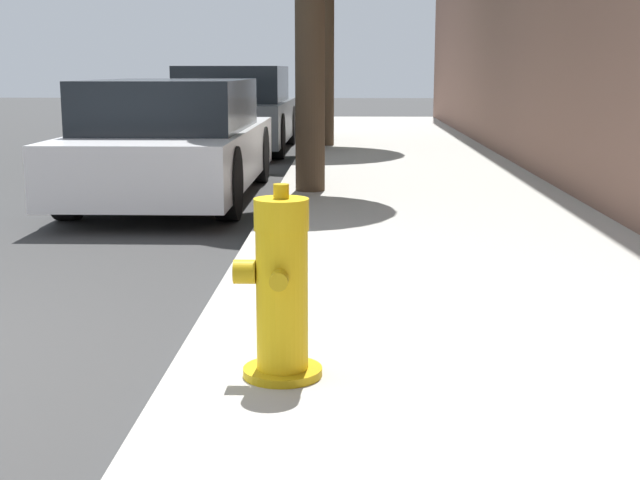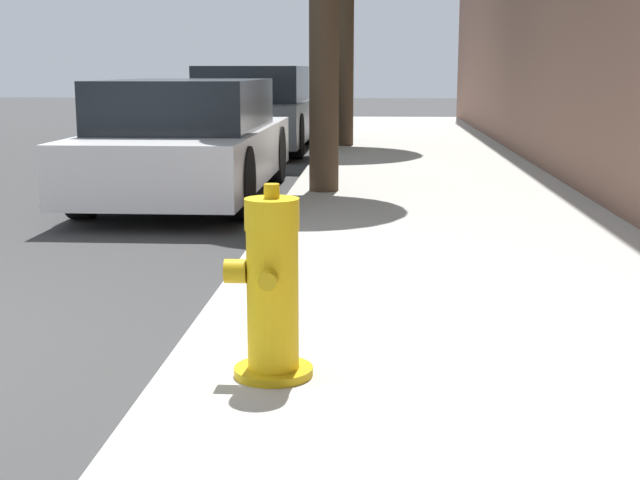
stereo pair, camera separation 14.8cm
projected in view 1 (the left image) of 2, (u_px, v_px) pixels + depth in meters
sidewalk_slab at (514, 374)px, 3.89m from camera, size 2.97×40.00×0.15m
fire_hydrant at (281, 291)px, 3.59m from camera, size 0.36×0.36×0.79m
parked_car_near at (175, 141)px, 9.53m from camera, size 1.70×4.58×1.28m
parked_car_mid at (235, 110)px, 15.12m from camera, size 1.85×4.49×1.43m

